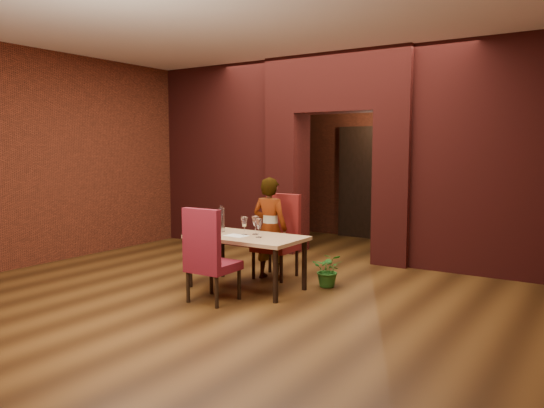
% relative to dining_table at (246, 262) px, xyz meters
% --- Properties ---
extents(floor, '(8.00, 8.00, 0.00)m').
position_rel_dining_table_xyz_m(floor, '(0.08, 0.40, -0.33)').
color(floor, '#492D12').
rests_on(floor, ground).
extents(ceiling, '(7.00, 8.00, 0.04)m').
position_rel_dining_table_xyz_m(ceiling, '(0.08, 0.40, 2.87)').
color(ceiling, silver).
rests_on(ceiling, ground).
extents(wall_back, '(7.00, 0.04, 3.20)m').
position_rel_dining_table_xyz_m(wall_back, '(0.08, 4.40, 1.27)').
color(wall_back, maroon).
rests_on(wall_back, ground).
extents(wall_left, '(0.04, 8.00, 3.20)m').
position_rel_dining_table_xyz_m(wall_left, '(-3.42, 0.40, 1.27)').
color(wall_left, maroon).
rests_on(wall_left, ground).
extents(pillar_left, '(0.55, 0.55, 2.30)m').
position_rel_dining_table_xyz_m(pillar_left, '(-0.87, 2.40, 0.82)').
color(pillar_left, maroon).
rests_on(pillar_left, ground).
extents(pillar_right, '(0.55, 0.55, 2.30)m').
position_rel_dining_table_xyz_m(pillar_right, '(1.03, 2.40, 0.82)').
color(pillar_right, maroon).
rests_on(pillar_right, ground).
extents(lintel, '(2.45, 0.55, 0.90)m').
position_rel_dining_table_xyz_m(lintel, '(0.08, 2.40, 2.42)').
color(lintel, maroon).
rests_on(lintel, ground).
extents(wing_wall_left, '(2.28, 0.35, 3.20)m').
position_rel_dining_table_xyz_m(wing_wall_left, '(-2.28, 2.40, 1.27)').
color(wing_wall_left, maroon).
rests_on(wing_wall_left, ground).
extents(wing_wall_right, '(2.28, 0.35, 3.20)m').
position_rel_dining_table_xyz_m(wing_wall_right, '(2.44, 2.40, 1.27)').
color(wing_wall_right, maroon).
rests_on(wing_wall_right, ground).
extents(vent_panel, '(0.40, 0.03, 0.50)m').
position_rel_dining_table_xyz_m(vent_panel, '(-0.87, 2.10, 0.22)').
color(vent_panel, '#A1442E').
rests_on(vent_panel, ground).
extents(rear_door, '(0.90, 0.08, 2.10)m').
position_rel_dining_table_xyz_m(rear_door, '(-0.32, 4.34, 0.72)').
color(rear_door, black).
rests_on(rear_door, ground).
extents(rear_door_frame, '(1.02, 0.04, 2.22)m').
position_rel_dining_table_xyz_m(rear_door_frame, '(-0.32, 4.30, 0.72)').
color(rear_door_frame, black).
rests_on(rear_door_frame, ground).
extents(dining_table, '(1.42, 0.80, 0.67)m').
position_rel_dining_table_xyz_m(dining_table, '(0.00, 0.00, 0.00)').
color(dining_table, tan).
rests_on(dining_table, ground).
extents(chair_far, '(0.53, 0.53, 1.12)m').
position_rel_dining_table_xyz_m(chair_far, '(-0.01, 0.67, 0.23)').
color(chair_far, maroon).
rests_on(chair_far, ground).
extents(chair_near, '(0.49, 0.49, 1.08)m').
position_rel_dining_table_xyz_m(chair_near, '(0.01, -0.65, 0.21)').
color(chair_near, maroon).
rests_on(chair_near, ground).
extents(person_seated, '(0.52, 0.36, 1.36)m').
position_rel_dining_table_xyz_m(person_seated, '(-0.03, 0.58, 0.35)').
color(person_seated, white).
rests_on(person_seated, ground).
extents(wine_glass_a, '(0.09, 0.09, 0.23)m').
position_rel_dining_table_xyz_m(wine_glass_a, '(-0.04, 0.02, 0.45)').
color(wine_glass_a, white).
rests_on(wine_glass_a, dining_table).
extents(wine_glass_b, '(0.09, 0.09, 0.23)m').
position_rel_dining_table_xyz_m(wine_glass_b, '(0.05, 0.13, 0.45)').
color(wine_glass_b, white).
rests_on(wine_glass_b, dining_table).
extents(wine_glass_c, '(0.09, 0.09, 0.23)m').
position_rel_dining_table_xyz_m(wine_glass_c, '(0.21, -0.03, 0.45)').
color(wine_glass_c, white).
rests_on(wine_glass_c, dining_table).
extents(tasting_sheet, '(0.29, 0.22, 0.00)m').
position_rel_dining_table_xyz_m(tasting_sheet, '(-0.09, -0.09, 0.33)').
color(tasting_sheet, white).
rests_on(tasting_sheet, dining_table).
extents(wine_bucket, '(0.18, 0.18, 0.22)m').
position_rel_dining_table_xyz_m(wine_bucket, '(-0.50, -0.00, 0.44)').
color(wine_bucket, silver).
rests_on(wine_bucket, dining_table).
extents(water_bottle, '(0.08, 0.08, 0.34)m').
position_rel_dining_table_xyz_m(water_bottle, '(-0.44, 0.07, 0.50)').
color(water_bottle, silver).
rests_on(water_bottle, dining_table).
extents(potted_plant, '(0.48, 0.45, 0.43)m').
position_rel_dining_table_xyz_m(potted_plant, '(0.82, 0.63, -0.12)').
color(potted_plant, '#25641F').
rests_on(potted_plant, ground).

